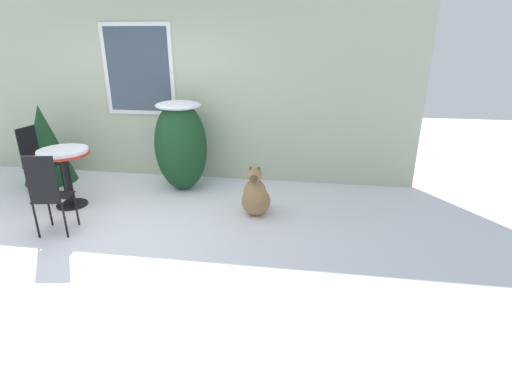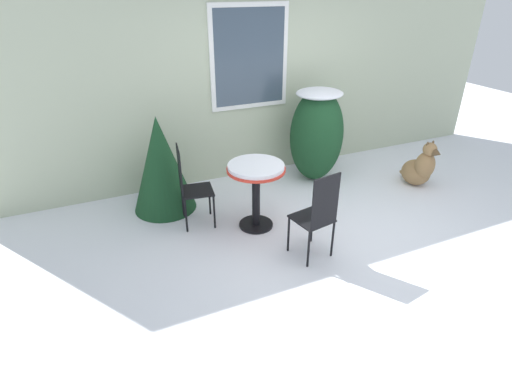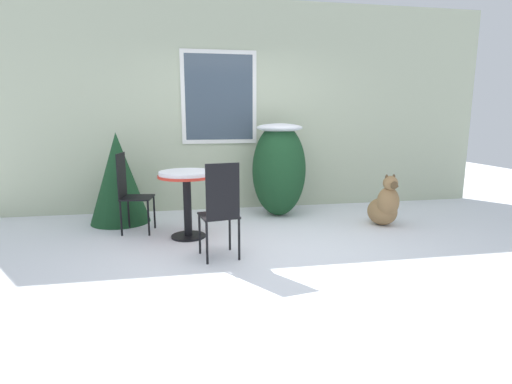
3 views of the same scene
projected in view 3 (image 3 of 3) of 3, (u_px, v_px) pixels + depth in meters
ground_plane at (266, 253)px, 4.22m from camera, size 16.00×16.00×0.00m
house_wall at (236, 107)px, 6.05m from camera, size 8.00×0.10×3.11m
shrub_left at (279, 168)px, 5.73m from camera, size 0.77×0.71×1.33m
evergreen_bush at (118, 178)px, 5.36m from camera, size 0.78×0.78×1.22m
patio_table at (187, 186)px, 4.67m from camera, size 0.66×0.66×0.80m
patio_chair_near_table at (130, 191)px, 4.91m from camera, size 0.41×0.41×0.99m
patio_chair_far_side at (220, 209)px, 3.96m from camera, size 0.42×0.42×0.99m
dog at (385, 206)px, 5.26m from camera, size 0.40×0.64×0.70m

